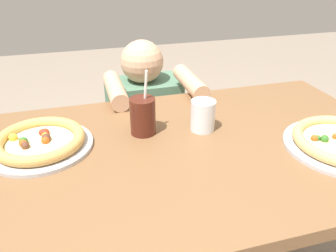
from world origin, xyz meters
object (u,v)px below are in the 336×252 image
(drink_cup_colored, at_px, (143,116))
(diner_seated, at_px, (145,135))
(pizza_far, at_px, (40,142))
(water_cup_clear, at_px, (203,115))

(drink_cup_colored, xyz_separation_m, diner_seated, (0.11, 0.53, -0.38))
(drink_cup_colored, bearing_deg, pizza_far, -178.49)
(drink_cup_colored, relative_size, diner_seated, 0.23)
(water_cup_clear, xyz_separation_m, diner_seated, (-0.08, 0.56, -0.37))
(pizza_far, distance_m, water_cup_clear, 0.51)
(pizza_far, distance_m, diner_seated, 0.77)
(diner_seated, bearing_deg, drink_cup_colored, -101.98)
(water_cup_clear, bearing_deg, diner_seated, 98.19)
(pizza_far, relative_size, water_cup_clear, 3.03)
(pizza_far, bearing_deg, drink_cup_colored, 1.51)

